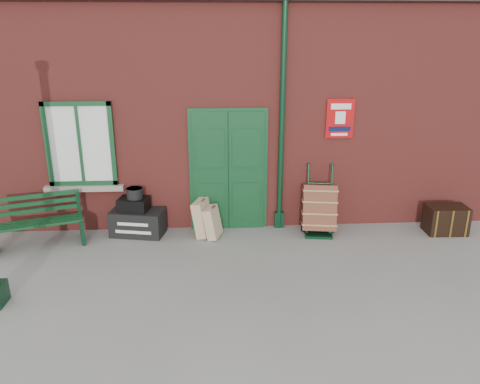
{
  "coord_description": "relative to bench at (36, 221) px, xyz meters",
  "views": [
    {
      "loc": [
        -0.58,
        -6.72,
        3.49
      ],
      "look_at": [
        -0.14,
        0.6,
        1.0
      ],
      "focal_mm": 35.0,
      "sensor_mm": 36.0,
      "label": 1
    }
  ],
  "objects": [
    {
      "name": "dark_trunk",
      "position": [
        7.28,
        0.15,
        -0.21
      ],
      "size": [
        0.72,
        0.48,
        0.51
      ],
      "primitive_type": "cube",
      "rotation": [
        0.0,
        0.0,
        -0.03
      ],
      "color": "black",
      "rests_on": "ground"
    },
    {
      "name": "suitcase_back",
      "position": [
        2.83,
        0.29,
        -0.13
      ],
      "size": [
        0.42,
        0.53,
        0.67
      ],
      "primitive_type": "cube",
      "rotation": [
        0.0,
        -0.16,
        -0.32
      ],
      "color": "tan",
      "rests_on": "ground"
    },
    {
      "name": "ground",
      "position": [
        3.61,
        -0.85,
        -0.47
      ],
      "size": [
        80.0,
        80.0,
        0.0
      ],
      "primitive_type": "plane",
      "color": "gray",
      "rests_on": "ground"
    },
    {
      "name": "houdini_trunk",
      "position": [
        1.65,
        0.4,
        -0.23
      ],
      "size": [
        1.02,
        0.69,
        0.47
      ],
      "primitive_type": "cube",
      "rotation": [
        0.0,
        0.0,
        -0.2
      ],
      "color": "black",
      "rests_on": "ground"
    },
    {
      "name": "hatbox",
      "position": [
        1.63,
        0.4,
        0.33
      ],
      "size": [
        0.33,
        0.33,
        0.19
      ],
      "primitive_type": "cylinder",
      "rotation": [
        0.0,
        0.0,
        -0.2
      ],
      "color": "black",
      "rests_on": "strongbox"
    },
    {
      "name": "bench",
      "position": [
        0.0,
        0.0,
        0.0
      ],
      "size": [
        1.57,
        0.92,
        0.93
      ],
      "rotation": [
        0.0,
        0.0,
        0.32
      ],
      "color": "#113E1F",
      "rests_on": "ground"
    },
    {
      "name": "porter_trolley",
      "position": [
        4.95,
        0.29,
        0.01
      ],
      "size": [
        0.68,
        0.72,
        1.23
      ],
      "rotation": [
        0.0,
        0.0,
        -0.14
      ],
      "color": "black",
      "rests_on": "ground"
    },
    {
      "name": "suitcase_front",
      "position": [
        3.01,
        0.19,
        -0.18
      ],
      "size": [
        0.39,
        0.48,
        0.58
      ],
      "primitive_type": "cube",
      "rotation": [
        0.0,
        -0.19,
        -0.32
      ],
      "color": "tan",
      "rests_on": "ground"
    },
    {
      "name": "strongbox",
      "position": [
        1.6,
        0.4,
        0.12
      ],
      "size": [
        0.58,
        0.47,
        0.23
      ],
      "primitive_type": "cube",
      "rotation": [
        0.0,
        0.0,
        -0.2
      ],
      "color": "black",
      "rests_on": "houdini_trunk"
    },
    {
      "name": "station_building",
      "position": [
        3.61,
        2.64,
        1.69
      ],
      "size": [
        10.3,
        4.3,
        4.36
      ],
      "color": "maroon",
      "rests_on": "ground"
    }
  ]
}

